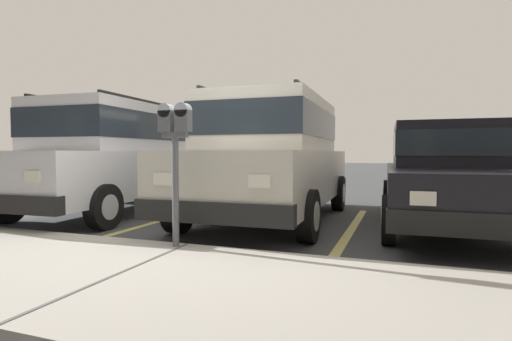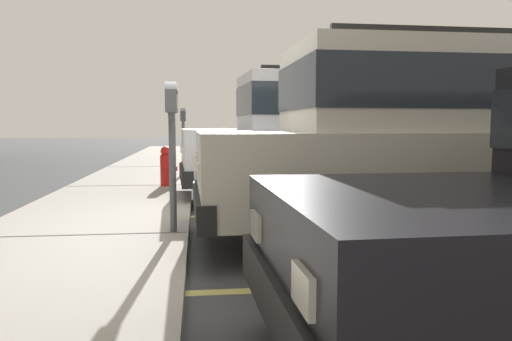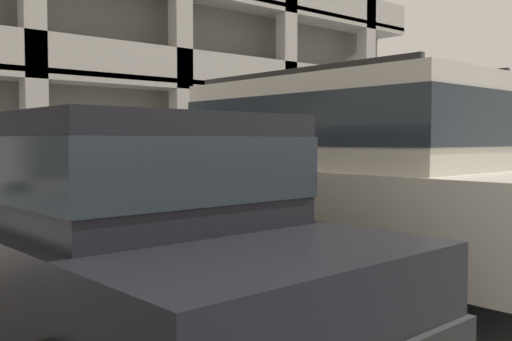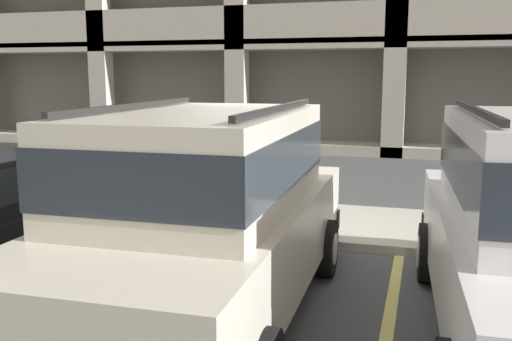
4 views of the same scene
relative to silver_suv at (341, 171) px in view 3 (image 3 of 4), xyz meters
name	(u,v)px [view 3 (image 3 of 4)]	position (x,y,z in m)	size (l,w,h in m)	color
ground_plane	(217,249)	(0.16, 2.28, -1.14)	(80.00, 80.00, 0.10)	#444749
sidewalk	(165,229)	(0.16, 3.58, -1.03)	(40.00, 2.20, 0.12)	#ADA89E
parking_stall_lines	(373,247)	(1.65, 0.88, -1.08)	(12.08, 4.80, 0.01)	#DBD16B
silver_suv	(341,171)	(0.00, 0.00, 0.00)	(2.09, 4.82, 2.03)	beige
red_sedan	(104,227)	(-2.65, -0.27, -0.27)	(1.94, 4.53, 1.54)	black
dark_hatchback	(473,163)	(2.97, 0.23, 0.00)	(2.19, 4.87, 2.03)	silver
parking_meter_near	(205,152)	(0.22, 2.63, 0.14)	(0.35, 0.12, 1.50)	#595B60
parking_meter_far	(442,150)	(6.20, 2.67, 0.11)	(0.35, 0.12, 1.44)	#595B60
fire_hydrant	(365,191)	(4.03, 2.92, -0.62)	(0.30, 0.30, 0.70)	red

